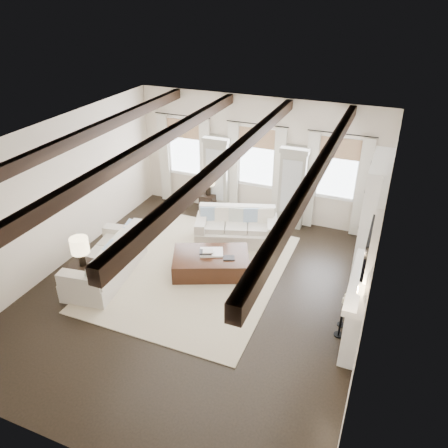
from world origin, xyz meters
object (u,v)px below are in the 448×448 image
at_px(sofa_left, 108,261).
at_px(ottoman, 211,263).
at_px(side_table_back, 209,204).
at_px(side_table_front, 85,276).
at_px(sofa_back, 236,228).

bearing_deg(sofa_left, ottoman, 26.84).
bearing_deg(side_table_back, side_table_front, -104.53).
bearing_deg(side_table_back, sofa_back, -40.00).
distance_m(sofa_back, ottoman, 1.45).
bearing_deg(side_table_front, sofa_back, 53.06).
bearing_deg(side_table_back, ottoman, -64.86).
relative_size(sofa_left, side_table_front, 4.06).
distance_m(sofa_back, side_table_front, 3.69).
height_order(sofa_back, ottoman, sofa_back).
bearing_deg(side_table_front, side_table_back, 75.47).
xyz_separation_m(ottoman, side_table_back, (-1.15, 2.45, 0.08)).
bearing_deg(side_table_front, ottoman, 34.67).
height_order(sofa_left, side_table_front, sofa_left).
height_order(sofa_back, sofa_left, sofa_left).
relative_size(sofa_back, side_table_back, 3.56).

